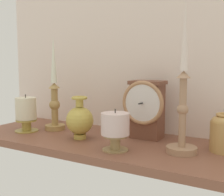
{
  "coord_description": "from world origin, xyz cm",
  "views": [
    {
      "loc": [
        49.18,
        -82.21,
        25.17
      ],
      "look_at": [
        1.52,
        0.0,
        14.0
      ],
      "focal_mm": 47.46,
      "sensor_mm": 36.0,
      "label": 1
    }
  ],
  "objects_px": {
    "candlestick_tall_left": "(183,105)",
    "pillar_candle_near_clock": "(26,113)",
    "mantel_clock": "(146,108)",
    "candlestick_tall_center": "(54,98)",
    "brass_vase_bulbous": "(80,120)",
    "pillar_candle_front": "(115,128)"
  },
  "relations": [
    {
      "from": "candlestick_tall_center",
      "to": "pillar_candle_front",
      "type": "distance_m",
      "value": 0.36
    },
    {
      "from": "candlestick_tall_center",
      "to": "pillar_candle_front",
      "type": "bearing_deg",
      "value": -20.1
    },
    {
      "from": "mantel_clock",
      "to": "candlestick_tall_center",
      "type": "bearing_deg",
      "value": -171.59
    },
    {
      "from": "candlestick_tall_center",
      "to": "pillar_candle_near_clock",
      "type": "bearing_deg",
      "value": -134.41
    },
    {
      "from": "pillar_candle_front",
      "to": "pillar_candle_near_clock",
      "type": "distance_m",
      "value": 0.41
    },
    {
      "from": "mantel_clock",
      "to": "pillar_candle_near_clock",
      "type": "xyz_separation_m",
      "value": [
        -0.43,
        -0.13,
        -0.03
      ]
    },
    {
      "from": "candlestick_tall_left",
      "to": "pillar_candle_near_clock",
      "type": "bearing_deg",
      "value": -177.49
    },
    {
      "from": "brass_vase_bulbous",
      "to": "pillar_candle_near_clock",
      "type": "distance_m",
      "value": 0.24
    },
    {
      "from": "candlestick_tall_left",
      "to": "candlestick_tall_center",
      "type": "relative_size",
      "value": 1.22
    },
    {
      "from": "candlestick_tall_center",
      "to": "brass_vase_bulbous",
      "type": "height_order",
      "value": "candlestick_tall_center"
    },
    {
      "from": "candlestick_tall_left",
      "to": "pillar_candle_front",
      "type": "bearing_deg",
      "value": -157.49
    },
    {
      "from": "pillar_candle_front",
      "to": "pillar_candle_near_clock",
      "type": "relative_size",
      "value": 0.88
    },
    {
      "from": "pillar_candle_front",
      "to": "pillar_candle_near_clock",
      "type": "xyz_separation_m",
      "value": [
        -0.41,
        0.05,
        0.0
      ]
    },
    {
      "from": "candlestick_tall_left",
      "to": "pillar_candle_front",
      "type": "distance_m",
      "value": 0.2
    },
    {
      "from": "mantel_clock",
      "to": "brass_vase_bulbous",
      "type": "xyz_separation_m",
      "value": [
        -0.19,
        -0.12,
        -0.04
      ]
    },
    {
      "from": "candlestick_tall_left",
      "to": "candlestick_tall_center",
      "type": "distance_m",
      "value": 0.51
    },
    {
      "from": "pillar_candle_front",
      "to": "pillar_candle_near_clock",
      "type": "height_order",
      "value": "pillar_candle_near_clock"
    },
    {
      "from": "pillar_candle_near_clock",
      "to": "mantel_clock",
      "type": "bearing_deg",
      "value": 16.58
    },
    {
      "from": "mantel_clock",
      "to": "candlestick_tall_left",
      "type": "xyz_separation_m",
      "value": [
        0.15,
        -0.1,
        0.03
      ]
    },
    {
      "from": "mantel_clock",
      "to": "pillar_candle_near_clock",
      "type": "height_order",
      "value": "mantel_clock"
    },
    {
      "from": "mantel_clock",
      "to": "brass_vase_bulbous",
      "type": "relative_size",
      "value": 1.37
    },
    {
      "from": "brass_vase_bulbous",
      "to": "candlestick_tall_center",
      "type": "bearing_deg",
      "value": 158.39
    }
  ]
}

